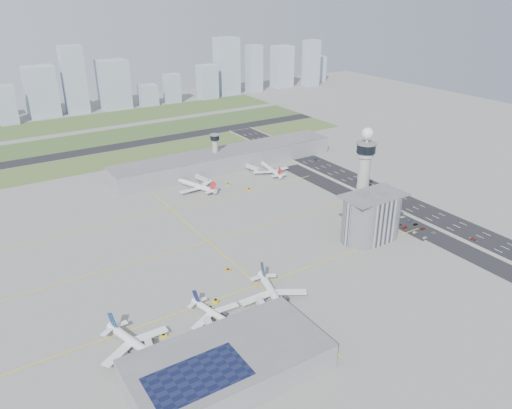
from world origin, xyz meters
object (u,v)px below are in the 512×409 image
control_tower (364,169)px  car_lot_5 (386,218)px  car_lot_0 (425,238)px  car_lot_10 (403,217)px  jet_bridge_near_1 (216,339)px  car_lot_7 (423,229)px  car_lot_11 (391,213)px  jet_bridge_far_0 (197,178)px  tug_0 (163,335)px  admin_building (371,217)px  car_hw_4 (270,146)px  airplane_far_a (196,183)px  jet_bridge_near_0 (154,363)px  car_lot_2 (405,227)px  tug_5 (249,190)px  car_lot_4 (390,219)px  tug_3 (228,270)px  airplane_near_b (216,311)px  car_lot_8 (415,224)px  airplane_near_a (136,340)px  tug_4 (228,185)px  car_lot_3 (399,225)px  car_hw_0 (474,239)px  tug_1 (211,308)px  car_lot_1 (415,232)px  secondary_tower (215,149)px  jet_bridge_far_1 (247,167)px  car_hw_2 (316,160)px  airplane_far_b (271,167)px  car_hw_1 (371,188)px  car_lot_9 (410,221)px  airplane_near_c (274,292)px  jet_bridge_near_2 (269,318)px  car_lot_6 (434,232)px

control_tower → car_lot_5: size_ratio=18.59×
car_lot_0 → car_lot_10: size_ratio=0.81×
jet_bridge_near_1 → car_lot_7: bearing=-70.7°
car_lot_0 → car_lot_11: car_lot_0 is taller
jet_bridge_far_0 → tug_0: bearing=-40.6°
admin_building → car_hw_4: 209.52m
airplane_far_a → jet_bridge_near_0: airplane_far_a is taller
jet_bridge_near_0 → car_lot_7: size_ratio=3.71×
car_lot_2 → tug_5: bearing=18.0°
jet_bridge_far_0 → car_lot_5: (81.07, -138.59, -2.28)m
car_lot_4 → tug_3: bearing=94.8°
airplane_near_b → car_lot_2: size_ratio=7.51×
car_lot_8 → control_tower: bearing=30.3°
airplane_near_a → tug_4: size_ratio=12.82×
car_lot_0 → car_lot_3: car_lot_0 is taller
admin_building → car_lot_11: (40.53, 19.08, -14.71)m
admin_building → jet_bridge_far_0: admin_building is taller
jet_bridge_near_1 → car_lot_2: size_ratio=3.03×
car_lot_3 → car_lot_4: (1.44, 9.44, 0.03)m
jet_bridge_near_1 → jet_bridge_near_0: bearing=100.0°
car_lot_4 → car_hw_0: 55.89m
tug_5 → car_lot_10: bearing=-138.0°
tug_1 → car_hw_0: tug_1 is taller
car_lot_3 → car_lot_1: bearing=-170.9°
admin_building → secondary_tower: bearing=97.3°
tug_4 → car_lot_5: bearing=-34.2°
car_lot_1 → car_lot_0: bearing=168.8°
jet_bridge_far_1 → car_lot_2: (30.84, -156.24, -2.21)m
airplane_near_b → car_hw_2: 255.53m
airplane_far_b → car_hw_2: airplane_far_b is taller
car_lot_1 → car_hw_1: size_ratio=1.06×
car_lot_7 → airplane_far_a: bearing=30.2°
jet_bridge_near_0 → car_lot_9: jet_bridge_near_0 is taller
airplane_near_c → car_lot_5: airplane_near_c is taller
tug_4 → car_hw_0: tug_4 is taller
airplane_near_a → airplane_far_b: 241.84m
airplane_near_c → tug_0: (-60.41, 4.19, -5.26)m
airplane_near_c → car_hw_2: 233.20m
admin_building → car_lot_5: bearing=26.4°
airplane_near_b → car_lot_8: bearing=83.5°
jet_bridge_near_2 → airplane_near_c: bearing=-31.3°
tug_1 → car_lot_10: bearing=-70.9°
admin_building → tug_5: bearing=102.2°
airplane_near_b → car_lot_6: (167.29, 4.74, -4.32)m
car_lot_4 → airplane_near_c: bearing=112.2°
control_tower → car_lot_8: bearing=-58.1°
tug_3 → control_tower: bearing=105.6°
admin_building → car_lot_11: 47.15m
airplane_near_b → airplane_far_a: airplane_far_a is taller
jet_bridge_far_0 → car_lot_11: 162.49m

